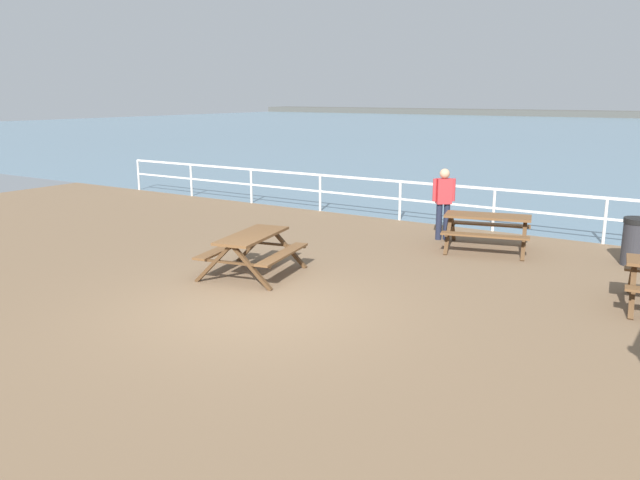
% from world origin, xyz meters
% --- Properties ---
extents(ground_plane, '(30.00, 24.00, 0.20)m').
position_xyz_m(ground_plane, '(0.00, 0.00, -0.10)').
color(ground_plane, brown).
extents(seaward_railing, '(23.07, 0.07, 1.08)m').
position_xyz_m(seaward_railing, '(0.00, 7.75, 0.77)').
color(seaward_railing, white).
rests_on(seaward_railing, ground).
extents(picnic_table_near_left, '(2.12, 1.90, 0.80)m').
position_xyz_m(picnic_table_near_left, '(1.79, 5.74, 0.58)').
color(picnic_table_near_left, brown).
rests_on(picnic_table_near_left, ground).
extents(picnic_table_mid_centre, '(1.84, 2.06, 0.80)m').
position_xyz_m(picnic_table_mid_centre, '(-1.27, 1.46, 0.58)').
color(picnic_table_mid_centre, brown).
rests_on(picnic_table_mid_centre, ground).
extents(visitor, '(0.44, 0.38, 1.66)m').
position_xyz_m(visitor, '(0.58, 6.18, 0.95)').
color(visitor, '#1E2338').
rests_on(visitor, ground).
extents(litter_bin, '(0.55, 0.55, 0.95)m').
position_xyz_m(litter_bin, '(4.67, 6.12, 0.48)').
color(litter_bin, '#2D2D33').
rests_on(litter_bin, ground).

